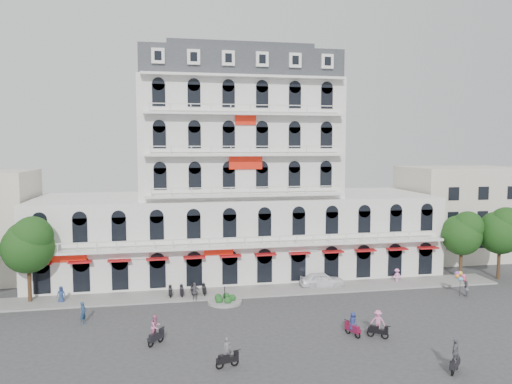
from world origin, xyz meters
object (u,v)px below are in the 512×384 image
(balloon_vendor, at_px, (463,284))
(rider_southwest, at_px, (156,329))
(rider_northeast, at_px, (455,356))
(rider_center, at_px, (378,323))
(rider_east, at_px, (353,324))
(rider_west, at_px, (227,354))
(parked_car, at_px, (322,280))

(balloon_vendor, bearing_deg, rider_southwest, -167.42)
(rider_northeast, height_order, rider_center, rider_northeast)
(rider_east, bearing_deg, rider_center, -132.37)
(rider_west, height_order, rider_east, rider_west)
(rider_west, height_order, rider_southwest, rider_southwest)
(parked_car, xyz_separation_m, balloon_vendor, (12.57, -5.77, 0.50))
(rider_east, distance_m, rider_center, 1.91)
(rider_west, bearing_deg, rider_northeast, -29.98)
(rider_northeast, bearing_deg, rider_center, -113.59)
(parked_car, height_order, rider_west, rider_west)
(rider_southwest, bearing_deg, balloon_vendor, -37.09)
(parked_car, bearing_deg, rider_west, 148.00)
(rider_west, xyz_separation_m, rider_northeast, (14.45, -3.47, 0.23))
(parked_car, distance_m, rider_east, 13.61)
(rider_center, relative_size, balloon_vendor, 0.90)
(rider_southwest, xyz_separation_m, rider_east, (14.99, -1.12, -0.27))
(rider_southwest, xyz_separation_m, rider_center, (16.74, -1.82, -0.02))
(rider_west, xyz_separation_m, rider_center, (12.03, 2.98, 0.26))
(parked_car, distance_m, rider_west, 21.06)
(rider_southwest, bearing_deg, rider_northeast, -73.03)
(rider_west, distance_m, rider_east, 10.92)
(balloon_vendor, bearing_deg, rider_northeast, -124.78)
(parked_car, bearing_deg, rider_southwest, 129.54)
(rider_west, height_order, rider_northeast, rider_northeast)
(rider_southwest, distance_m, rider_east, 15.04)
(balloon_vendor, bearing_deg, parked_car, 155.35)
(rider_southwest, distance_m, balloon_vendor, 30.22)
(rider_northeast, height_order, balloon_vendor, balloon_vendor)
(rider_east, distance_m, rider_northeast, 8.30)
(parked_car, xyz_separation_m, rider_northeast, (2.25, -20.64, 0.35))
(rider_center, bearing_deg, rider_southwest, -149.92)
(parked_car, height_order, rider_northeast, rider_northeast)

